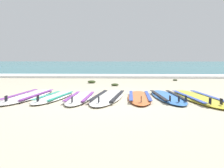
{
  "coord_description": "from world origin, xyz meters",
  "views": [
    {
      "loc": [
        0.41,
        -5.28,
        0.89
      ],
      "look_at": [
        0.1,
        1.0,
        0.25
      ],
      "focal_mm": 40.05,
      "sensor_mm": 36.0,
      "label": 1
    }
  ],
  "objects_px": {
    "surfboard_0": "(29,96)",
    "surfboard_2": "(80,98)",
    "surfboard_4": "(139,97)",
    "surfboard_3": "(108,97)",
    "surfboard_1": "(54,97)",
    "surfboard_6": "(198,98)",
    "surfboard_5": "(167,97)"
  },
  "relations": [
    {
      "from": "surfboard_5",
      "to": "surfboard_4",
      "type": "bearing_deg",
      "value": -170.98
    },
    {
      "from": "surfboard_2",
      "to": "surfboard_4",
      "type": "height_order",
      "value": "same"
    },
    {
      "from": "surfboard_0",
      "to": "surfboard_3",
      "type": "bearing_deg",
      "value": -2.65
    },
    {
      "from": "surfboard_1",
      "to": "surfboard_5",
      "type": "xyz_separation_m",
      "value": [
        2.53,
        0.21,
        0.0
      ]
    },
    {
      "from": "surfboard_2",
      "to": "surfboard_3",
      "type": "height_order",
      "value": "same"
    },
    {
      "from": "surfboard_0",
      "to": "surfboard_4",
      "type": "bearing_deg",
      "value": -1.7
    },
    {
      "from": "surfboard_1",
      "to": "surfboard_4",
      "type": "relative_size",
      "value": 0.93
    },
    {
      "from": "surfboard_2",
      "to": "surfboard_1",
      "type": "bearing_deg",
      "value": 174.38
    },
    {
      "from": "surfboard_2",
      "to": "surfboard_3",
      "type": "relative_size",
      "value": 0.81
    },
    {
      "from": "surfboard_1",
      "to": "surfboard_5",
      "type": "height_order",
      "value": "same"
    },
    {
      "from": "surfboard_3",
      "to": "surfboard_5",
      "type": "xyz_separation_m",
      "value": [
        1.33,
        0.11,
        0.0
      ]
    },
    {
      "from": "surfboard_4",
      "to": "surfboard_5",
      "type": "bearing_deg",
      "value": 9.02
    },
    {
      "from": "surfboard_1",
      "to": "surfboard_4",
      "type": "bearing_deg",
      "value": 3.18
    },
    {
      "from": "surfboard_2",
      "to": "surfboard_5",
      "type": "height_order",
      "value": "same"
    },
    {
      "from": "surfboard_0",
      "to": "surfboard_2",
      "type": "xyz_separation_m",
      "value": [
        1.24,
        -0.24,
        0.0
      ]
    },
    {
      "from": "surfboard_0",
      "to": "surfboard_4",
      "type": "relative_size",
      "value": 1.19
    },
    {
      "from": "surfboard_2",
      "to": "surfboard_6",
      "type": "height_order",
      "value": "same"
    },
    {
      "from": "surfboard_0",
      "to": "surfboard_3",
      "type": "xyz_separation_m",
      "value": [
        1.84,
        -0.09,
        0.0
      ]
    },
    {
      "from": "surfboard_1",
      "to": "surfboard_2",
      "type": "relative_size",
      "value": 0.98
    },
    {
      "from": "surfboard_5",
      "to": "surfboard_3",
      "type": "bearing_deg",
      "value": -175.31
    },
    {
      "from": "surfboard_0",
      "to": "surfboard_2",
      "type": "distance_m",
      "value": 1.26
    },
    {
      "from": "surfboard_0",
      "to": "surfboard_1",
      "type": "distance_m",
      "value": 0.67
    },
    {
      "from": "surfboard_5",
      "to": "surfboard_6",
      "type": "bearing_deg",
      "value": -11.11
    },
    {
      "from": "surfboard_4",
      "to": "surfboard_2",
      "type": "bearing_deg",
      "value": -172.83
    },
    {
      "from": "surfboard_3",
      "to": "surfboard_6",
      "type": "height_order",
      "value": "same"
    },
    {
      "from": "surfboard_2",
      "to": "surfboard_5",
      "type": "bearing_deg",
      "value": 7.77
    },
    {
      "from": "surfboard_4",
      "to": "surfboard_0",
      "type": "bearing_deg",
      "value": 178.3
    },
    {
      "from": "surfboard_0",
      "to": "surfboard_2",
      "type": "bearing_deg",
      "value": -10.97
    },
    {
      "from": "surfboard_0",
      "to": "surfboard_5",
      "type": "relative_size",
      "value": 1.1
    },
    {
      "from": "surfboard_2",
      "to": "surfboard_5",
      "type": "distance_m",
      "value": 1.95
    },
    {
      "from": "surfboard_1",
      "to": "surfboard_2",
      "type": "distance_m",
      "value": 0.6
    },
    {
      "from": "surfboard_5",
      "to": "surfboard_6",
      "type": "xyz_separation_m",
      "value": [
        0.65,
        -0.13,
        -0.0
      ]
    }
  ]
}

